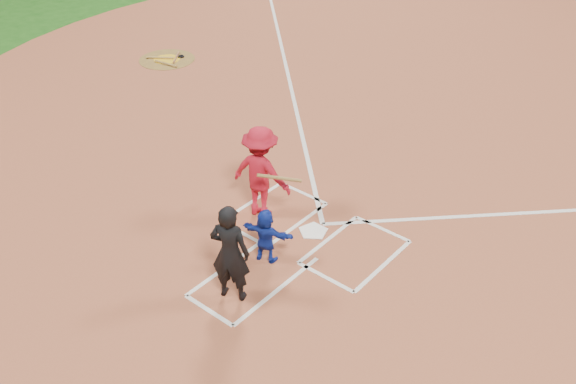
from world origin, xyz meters
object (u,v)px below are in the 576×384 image
Objects in this scene: umpire at (230,253)px; catcher at (266,236)px; home_plate at (313,231)px; on_deck_circle at (167,59)px; batter_at_plate at (261,172)px.

catcher is at bearing -102.33° from umpire.
home_plate is 9.66m from on_deck_circle.
on_deck_circle is at bearing -46.98° from catcher.
on_deck_circle is 1.60× the size of catcher.
umpire reaches higher than on_deck_circle.
batter_at_plate is (7.61, -4.19, 0.95)m from on_deck_circle.
catcher is (-0.15, -1.20, 0.52)m from home_plate.
home_plate is 1.31m from catcher.
home_plate is 0.32× the size of batter_at_plate.
home_plate is 2.45m from umpire.
catcher reaches higher than on_deck_circle.
catcher is at bearing -31.16° from on_deck_circle.
on_deck_circle is 10.10m from catcher.
home_plate is 1.52m from batter_at_plate.
catcher reaches higher than home_plate.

